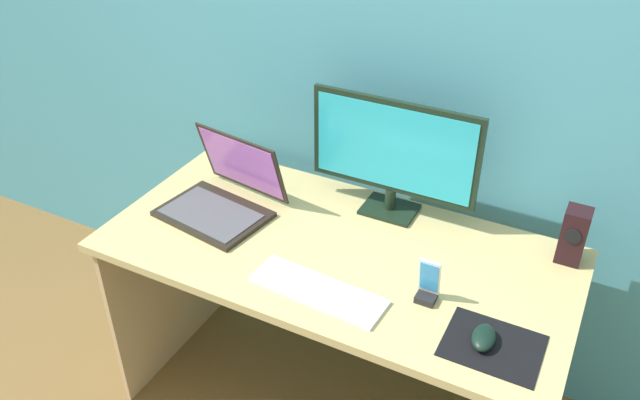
{
  "coord_description": "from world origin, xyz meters",
  "views": [
    {
      "loc": [
        0.69,
        -1.45,
        1.97
      ],
      "look_at": [
        -0.05,
        -0.02,
        0.91
      ],
      "focal_mm": 36.14,
      "sensor_mm": 36.0,
      "label": 1
    }
  ],
  "objects_px": {
    "monitor": "(393,153)",
    "phone_in_dock": "(428,286)",
    "keyboard_external": "(318,291)",
    "mouse": "(484,338)",
    "speaker_right": "(574,235)",
    "laptop": "(223,197)"
  },
  "relations": [
    {
      "from": "keyboard_external",
      "to": "monitor",
      "type": "bearing_deg",
      "value": 90.77
    },
    {
      "from": "keyboard_external",
      "to": "laptop",
      "type": "bearing_deg",
      "value": 158.38
    },
    {
      "from": "monitor",
      "to": "laptop",
      "type": "relative_size",
      "value": 1.45
    },
    {
      "from": "keyboard_external",
      "to": "phone_in_dock",
      "type": "xyz_separation_m",
      "value": [
        0.29,
        0.11,
        0.04
      ]
    },
    {
      "from": "monitor",
      "to": "speaker_right",
      "type": "relative_size",
      "value": 3.14
    },
    {
      "from": "laptop",
      "to": "phone_in_dock",
      "type": "distance_m",
      "value": 0.77
    },
    {
      "from": "monitor",
      "to": "phone_in_dock",
      "type": "xyz_separation_m",
      "value": [
        0.26,
        -0.36,
        -0.18
      ]
    },
    {
      "from": "phone_in_dock",
      "to": "keyboard_external",
      "type": "bearing_deg",
      "value": -158.38
    },
    {
      "from": "laptop",
      "to": "keyboard_external",
      "type": "height_order",
      "value": "laptop"
    },
    {
      "from": "monitor",
      "to": "phone_in_dock",
      "type": "height_order",
      "value": "monitor"
    },
    {
      "from": "monitor",
      "to": "keyboard_external",
      "type": "xyz_separation_m",
      "value": [
        -0.03,
        -0.48,
        -0.22
      ]
    },
    {
      "from": "monitor",
      "to": "mouse",
      "type": "distance_m",
      "value": 0.67
    },
    {
      "from": "mouse",
      "to": "monitor",
      "type": "bearing_deg",
      "value": 129.51
    },
    {
      "from": "speaker_right",
      "to": "laptop",
      "type": "bearing_deg",
      "value": -166.89
    },
    {
      "from": "keyboard_external",
      "to": "mouse",
      "type": "height_order",
      "value": "mouse"
    },
    {
      "from": "keyboard_external",
      "to": "mouse",
      "type": "bearing_deg",
      "value": 6.02
    },
    {
      "from": "speaker_right",
      "to": "laptop",
      "type": "distance_m",
      "value": 1.12
    },
    {
      "from": "speaker_right",
      "to": "keyboard_external",
      "type": "distance_m",
      "value": 0.78
    },
    {
      "from": "speaker_right",
      "to": "phone_in_dock",
      "type": "xyz_separation_m",
      "value": [
        -0.32,
        -0.37,
        -0.04
      ]
    },
    {
      "from": "speaker_right",
      "to": "phone_in_dock",
      "type": "relative_size",
      "value": 1.29
    },
    {
      "from": "monitor",
      "to": "keyboard_external",
      "type": "bearing_deg",
      "value": -93.1
    },
    {
      "from": "phone_in_dock",
      "to": "laptop",
      "type": "bearing_deg",
      "value": 171.46
    }
  ]
}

